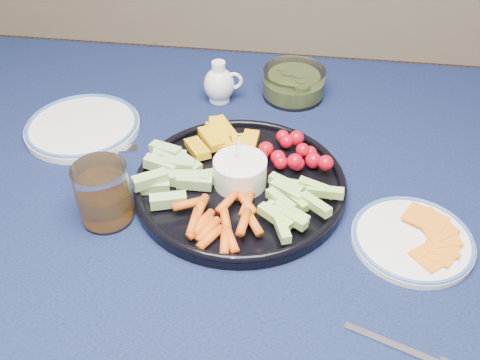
# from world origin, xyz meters

# --- Properties ---
(dining_table) EXTENTS (1.67, 1.07, 0.75)m
(dining_table) POSITION_xyz_m (0.00, 0.00, 0.66)
(dining_table) COLOR #4C2B19
(dining_table) RESTS_ON ground
(crudite_platter) EXTENTS (0.37, 0.37, 0.12)m
(crudite_platter) POSITION_xyz_m (-0.01, 0.02, 0.77)
(crudite_platter) COLOR black
(crudite_platter) RESTS_ON dining_table
(creamer_pitcher) EXTENTS (0.08, 0.06, 0.09)m
(creamer_pitcher) POSITION_xyz_m (-0.09, 0.31, 0.78)
(creamer_pitcher) COLOR white
(creamer_pitcher) RESTS_ON dining_table
(pickle_bowl) EXTENTS (0.13, 0.13, 0.06)m
(pickle_bowl) POSITION_xyz_m (0.07, 0.35, 0.77)
(pickle_bowl) COLOR white
(pickle_bowl) RESTS_ON dining_table
(cheese_plate) EXTENTS (0.19, 0.19, 0.02)m
(cheese_plate) POSITION_xyz_m (0.28, -0.06, 0.76)
(cheese_plate) COLOR white
(cheese_plate) RESTS_ON dining_table
(juice_tumbler) EXTENTS (0.09, 0.09, 0.10)m
(juice_tumbler) POSITION_xyz_m (-0.21, -0.07, 0.79)
(juice_tumbler) COLOR white
(juice_tumbler) RESTS_ON dining_table
(fork_left) EXTENTS (0.16, 0.04, 0.00)m
(fork_left) POSITION_xyz_m (-0.28, 0.10, 0.75)
(fork_left) COLOR silver
(fork_left) RESTS_ON dining_table
(fork_right) EXTENTS (0.15, 0.07, 0.00)m
(fork_right) POSITION_xyz_m (0.26, -0.26, 0.75)
(fork_right) COLOR silver
(fork_right) RESTS_ON dining_table
(side_plate_extra) EXTENTS (0.22, 0.22, 0.02)m
(side_plate_extra) POSITION_xyz_m (-0.34, 0.16, 0.76)
(side_plate_extra) COLOR white
(side_plate_extra) RESTS_ON dining_table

